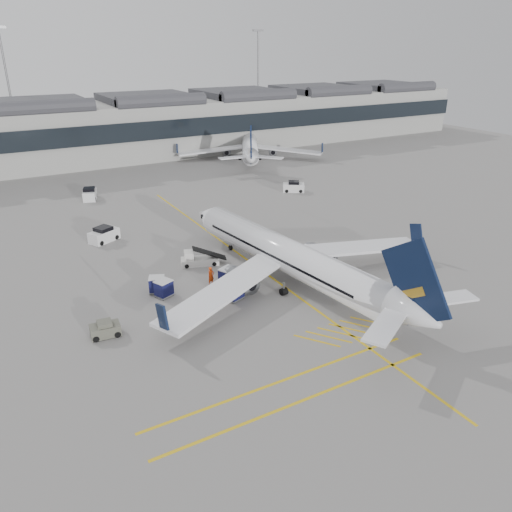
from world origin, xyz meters
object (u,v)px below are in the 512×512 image
airliner_main (291,258)px  baggage_cart_a (229,276)px  ramp_agent_a (211,276)px  ramp_agent_b (229,293)px  belt_loader (199,259)px  pushback_tug (105,329)px

airliner_main → baggage_cart_a: airliner_main is taller
ramp_agent_a → ramp_agent_b: ramp_agent_a is taller
airliner_main → ramp_agent_a: airliner_main is taller
ramp_agent_b → airliner_main: bearing=174.9°
ramp_agent_a → baggage_cart_a: bearing=-47.4°
baggage_cart_a → ramp_agent_a: bearing=124.1°
baggage_cart_a → ramp_agent_b: (-1.49, -3.11, -0.09)m
ramp_agent_b → baggage_cart_a: bearing=-125.1°
belt_loader → ramp_agent_a: size_ratio=2.61×
airliner_main → baggage_cart_a: (-5.67, 2.57, -1.76)m
ramp_agent_a → airliner_main: bearing=-41.6°
pushback_tug → baggage_cart_a: bearing=20.2°
airliner_main → pushback_tug: airliner_main is taller
ramp_agent_a → ramp_agent_b: (-0.01, -4.03, -0.07)m
belt_loader → airliner_main: bearing=-36.6°
belt_loader → ramp_agent_a: (-0.97, -5.26, 0.39)m
baggage_cart_a → pushback_tug: (-13.02, -3.29, -0.39)m
belt_loader → ramp_agent_b: size_ratio=2.82×
belt_loader → ramp_agent_a: 5.36m
ramp_agent_a → pushback_tug: (-11.54, -4.21, -0.38)m
ramp_agent_b → pushback_tug: 11.53m
airliner_main → baggage_cart_a: bearing=148.8°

